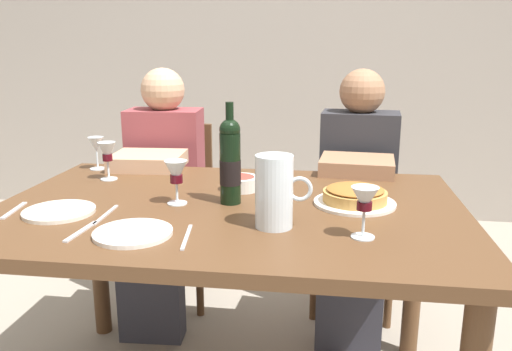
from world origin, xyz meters
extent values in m
cube|color=#A3998E|center=(0.00, 2.28, 1.40)|extent=(8.00, 0.10, 2.80)
cube|color=brown|center=(0.00, 0.00, 0.74)|extent=(1.50, 1.00, 0.04)
cylinder|color=brown|center=(-0.67, 0.42, 0.36)|extent=(0.07, 0.07, 0.72)
cylinder|color=brown|center=(0.67, 0.42, 0.36)|extent=(0.07, 0.07, 0.72)
cylinder|color=black|center=(0.00, 0.02, 0.88)|extent=(0.07, 0.07, 0.23)
sphere|color=black|center=(0.00, 0.02, 1.00)|extent=(0.07, 0.07, 0.07)
cylinder|color=black|center=(0.00, 0.02, 1.05)|extent=(0.03, 0.03, 0.08)
cylinder|color=black|center=(0.00, 0.02, 0.86)|extent=(0.07, 0.07, 0.08)
cylinder|color=silver|center=(0.16, -0.18, 0.86)|extent=(0.11, 0.11, 0.21)
cylinder|color=silver|center=(0.16, -0.18, 0.83)|extent=(0.10, 0.10, 0.12)
torus|color=silver|center=(0.24, -0.18, 0.87)|extent=(0.07, 0.01, 0.07)
cylinder|color=white|center=(0.40, 0.06, 0.77)|extent=(0.26, 0.26, 0.01)
cylinder|color=#C18E47|center=(0.40, 0.06, 0.79)|extent=(0.21, 0.21, 0.03)
ellipsoid|color=#9E6028|center=(0.40, 0.06, 0.81)|extent=(0.18, 0.18, 0.02)
cylinder|color=white|center=(0.01, 0.18, 0.78)|extent=(0.13, 0.13, 0.05)
ellipsoid|color=#B2382D|center=(0.01, 0.18, 0.80)|extent=(0.10, 0.10, 0.03)
cylinder|color=silver|center=(-0.52, 0.25, 0.76)|extent=(0.06, 0.06, 0.00)
cylinder|color=silver|center=(-0.52, 0.25, 0.80)|extent=(0.01, 0.01, 0.07)
cone|color=silver|center=(-0.52, 0.25, 0.87)|extent=(0.07, 0.07, 0.07)
cylinder|color=#470A14|center=(-0.52, 0.25, 0.85)|extent=(0.04, 0.04, 0.03)
cylinder|color=silver|center=(-0.17, -0.01, 0.76)|extent=(0.06, 0.06, 0.00)
cylinder|color=silver|center=(-0.17, -0.01, 0.80)|extent=(0.01, 0.01, 0.06)
cone|color=silver|center=(-0.17, -0.01, 0.87)|extent=(0.07, 0.07, 0.08)
cylinder|color=#470A14|center=(-0.17, -0.01, 0.84)|extent=(0.04, 0.04, 0.03)
cylinder|color=silver|center=(-0.63, 0.41, 0.76)|extent=(0.06, 0.06, 0.00)
cylinder|color=silver|center=(-0.63, 0.41, 0.80)|extent=(0.01, 0.01, 0.07)
cone|color=silver|center=(-0.63, 0.41, 0.86)|extent=(0.06, 0.06, 0.06)
cylinder|color=silver|center=(0.41, -0.23, 0.76)|extent=(0.06, 0.06, 0.00)
cylinder|color=silver|center=(0.41, -0.23, 0.80)|extent=(0.01, 0.01, 0.07)
cone|color=silver|center=(0.41, -0.23, 0.87)|extent=(0.07, 0.07, 0.07)
cylinder|color=#470A14|center=(0.41, -0.23, 0.85)|extent=(0.04, 0.04, 0.02)
cylinder|color=white|center=(-0.21, -0.30, 0.77)|extent=(0.21, 0.21, 0.01)
cylinder|color=silver|center=(-0.50, -0.16, 0.77)|extent=(0.22, 0.22, 0.01)
cube|color=silver|center=(-0.36, -0.30, 0.76)|extent=(0.03, 0.16, 0.00)
cube|color=silver|center=(-0.06, -0.30, 0.76)|extent=(0.04, 0.18, 0.00)
cube|color=silver|center=(-0.35, -0.16, 0.76)|extent=(0.02, 0.18, 0.00)
cube|color=silver|center=(-0.65, -0.16, 0.76)|extent=(0.04, 0.16, 0.00)
cube|color=brown|center=(-0.45, 0.78, 0.46)|extent=(0.42, 0.42, 0.02)
cube|color=brown|center=(-0.46, 0.96, 0.67)|extent=(0.36, 0.05, 0.40)
cylinder|color=brown|center=(-0.61, 0.60, 0.23)|extent=(0.04, 0.04, 0.45)
cylinder|color=brown|center=(-0.27, 0.62, 0.23)|extent=(0.04, 0.04, 0.45)
cylinder|color=brown|center=(-0.63, 0.94, 0.23)|extent=(0.04, 0.04, 0.45)
cylinder|color=brown|center=(-0.29, 0.96, 0.23)|extent=(0.04, 0.04, 0.45)
cube|color=#8E3D42|center=(-0.45, 0.74, 0.72)|extent=(0.35, 0.22, 0.50)
sphere|color=tan|center=(-0.45, 0.74, 1.06)|extent=(0.20, 0.20, 0.20)
cube|color=#33333D|center=(-0.44, 0.55, 0.47)|extent=(0.33, 0.40, 0.14)
cube|color=#33333D|center=(-0.43, 0.40, 0.20)|extent=(0.28, 0.14, 0.40)
cube|color=tan|center=(-0.43, 0.46, 0.79)|extent=(0.30, 0.26, 0.06)
cube|color=brown|center=(0.45, 0.82, 0.46)|extent=(0.43, 0.43, 0.02)
cube|color=brown|center=(0.47, 1.00, 0.67)|extent=(0.36, 0.06, 0.40)
cylinder|color=brown|center=(0.27, 0.66, 0.23)|extent=(0.04, 0.04, 0.45)
cylinder|color=brown|center=(0.61, 0.63, 0.23)|extent=(0.04, 0.04, 0.45)
cylinder|color=brown|center=(0.29, 1.00, 0.23)|extent=(0.04, 0.04, 0.45)
cylinder|color=brown|center=(0.63, 0.97, 0.23)|extent=(0.04, 0.04, 0.45)
cube|color=#2D2D33|center=(0.45, 0.78, 0.72)|extent=(0.36, 0.23, 0.50)
sphere|color=#9E7051|center=(0.45, 0.78, 1.06)|extent=(0.20, 0.20, 0.20)
cube|color=#33333D|center=(0.43, 0.59, 0.47)|extent=(0.34, 0.40, 0.14)
cube|color=#33333D|center=(0.42, 0.44, 0.20)|extent=(0.28, 0.14, 0.40)
cube|color=#9E7051|center=(0.43, 0.50, 0.79)|extent=(0.31, 0.26, 0.06)
camera|label=1|loc=(0.31, -1.56, 1.26)|focal=36.13mm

